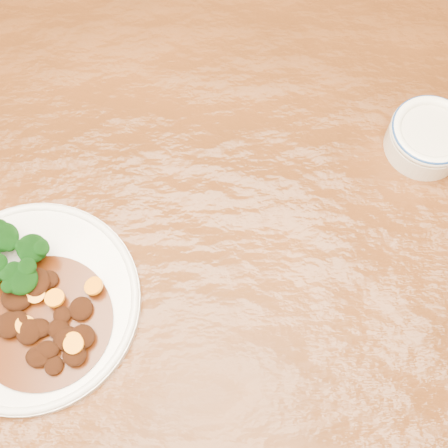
{
  "coord_description": "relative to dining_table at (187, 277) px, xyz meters",
  "views": [
    {
      "loc": [
        0.07,
        -0.27,
        1.49
      ],
      "look_at": [
        0.05,
        0.04,
        0.77
      ],
      "focal_mm": 50.0,
      "sensor_mm": 36.0,
      "label": 1
    }
  ],
  "objects": [
    {
      "name": "dinner_plate",
      "position": [
        -0.18,
        -0.07,
        0.09
      ],
      "size": [
        0.27,
        0.27,
        0.02
      ],
      "rotation": [
        0.0,
        0.0,
        -0.18
      ],
      "color": "silver",
      "rests_on": "dining_table"
    },
    {
      "name": "dining_table",
      "position": [
        0.0,
        0.0,
        0.0
      ],
      "size": [
        1.56,
        1.01,
        0.75
      ],
      "rotation": [
        0.0,
        0.0,
        0.07
      ],
      "color": "#5B2C10",
      "rests_on": "ground"
    },
    {
      "name": "mince_stew",
      "position": [
        -0.15,
        -0.1,
        0.1
      ],
      "size": [
        0.17,
        0.17,
        0.03
      ],
      "color": "#471B07",
      "rests_on": "dinner_plate"
    },
    {
      "name": "dip_bowl",
      "position": [
        0.31,
        0.18,
        0.11
      ],
      "size": [
        0.11,
        0.11,
        0.05
      ],
      "rotation": [
        0.0,
        0.0,
        0.11
      ],
      "color": "white",
      "rests_on": "dining_table"
    },
    {
      "name": "ground",
      "position": [
        0.0,
        0.0,
        -0.67
      ],
      "size": [
        4.0,
        4.0,
        0.0
      ],
      "primitive_type": "plane",
      "color": "#452411",
      "rests_on": "ground"
    }
  ]
}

